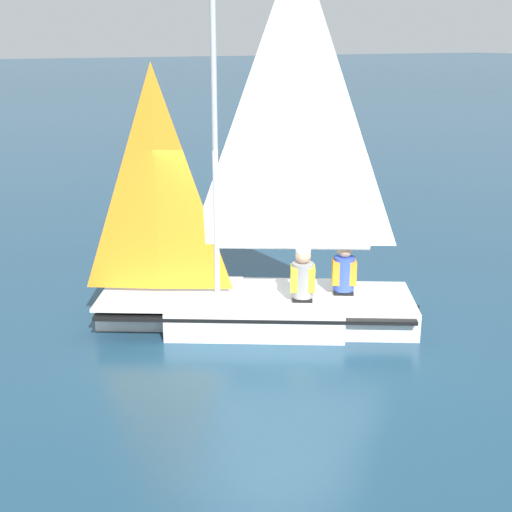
# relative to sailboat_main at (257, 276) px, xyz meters

# --- Properties ---
(ground_plane) EXTENTS (260.00, 260.00, 0.00)m
(ground_plane) POSITION_rel_sailboat_main_xyz_m (0.01, 0.02, -0.70)
(ground_plane) COLOR navy
(sailboat_main) EXTENTS (3.57, 4.61, 5.32)m
(sailboat_main) POSITION_rel_sailboat_main_xyz_m (0.00, 0.00, 0.00)
(sailboat_main) COLOR white
(sailboat_main) RESTS_ON ground_plane
(sailor_helm) EXTENTS (0.41, 0.42, 1.16)m
(sailor_helm) POSITION_rel_sailboat_main_xyz_m (-0.45, -0.48, -0.07)
(sailor_helm) COLOR black
(sailor_helm) RESTS_ON ground_plane
(sailor_crew) EXTENTS (0.41, 0.42, 1.16)m
(sailor_crew) POSITION_rel_sailboat_main_xyz_m (-0.48, -1.16, -0.07)
(sailor_crew) COLOR black
(sailor_crew) RESTS_ON ground_plane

